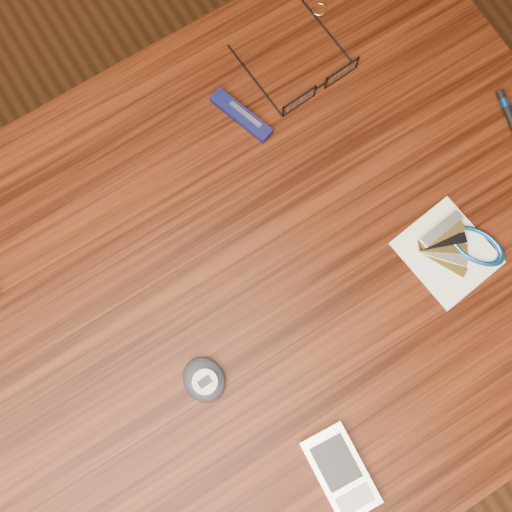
# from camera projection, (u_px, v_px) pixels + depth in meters

# --- Properties ---
(ground) EXTENTS (3.80, 3.80, 0.00)m
(ground) POSITION_uv_depth(u_px,v_px,m) (240.00, 345.00, 1.52)
(ground) COLOR #472814
(ground) RESTS_ON ground
(desk) EXTENTS (1.00, 0.70, 0.75)m
(desk) POSITION_uv_depth(u_px,v_px,m) (228.00, 314.00, 0.88)
(desk) COLOR #3C1709
(desk) RESTS_ON ground
(eyeglasses) EXTENTS (0.13, 0.13, 0.03)m
(eyeglasses) POSITION_uv_depth(u_px,v_px,m) (317.00, 83.00, 0.83)
(eyeglasses) COLOR black
(eyeglasses) RESTS_ON desk
(gold_ring) EXTENTS (0.03, 0.03, 0.00)m
(gold_ring) POSITION_uv_depth(u_px,v_px,m) (319.00, 9.00, 0.86)
(gold_ring) COLOR tan
(gold_ring) RESTS_ON desk
(pda_phone) EXTENTS (0.06, 0.10, 0.02)m
(pda_phone) POSITION_uv_depth(u_px,v_px,m) (340.00, 472.00, 0.74)
(pda_phone) COLOR silver
(pda_phone) RESTS_ON desk
(pedometer) EXTENTS (0.05, 0.06, 0.02)m
(pedometer) POSITION_uv_depth(u_px,v_px,m) (204.00, 380.00, 0.76)
(pedometer) COLOR #22242D
(pedometer) RESTS_ON desk
(notepad_keys) EXTENTS (0.13, 0.12, 0.01)m
(notepad_keys) POSITION_uv_depth(u_px,v_px,m) (461.00, 248.00, 0.79)
(notepad_keys) COLOR white
(notepad_keys) RESTS_ON desk
(pocket_knife) EXTENTS (0.05, 0.09, 0.01)m
(pocket_knife) POSITION_uv_depth(u_px,v_px,m) (241.00, 115.00, 0.83)
(pocket_knife) COLOR #0D0E3B
(pocket_knife) RESTS_ON desk
(black_blue_pen) EXTENTS (0.03, 0.08, 0.01)m
(black_blue_pen) POSITION_uv_depth(u_px,v_px,m) (510.00, 117.00, 0.83)
(black_blue_pen) COLOR black
(black_blue_pen) RESTS_ON desk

